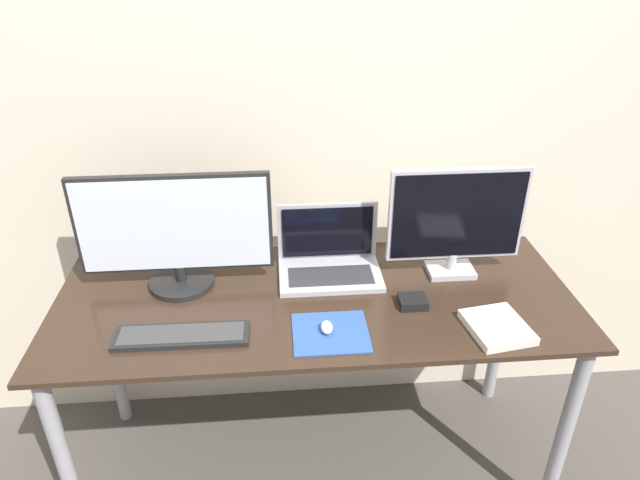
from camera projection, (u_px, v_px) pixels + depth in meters
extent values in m
cube|color=beige|center=(306.00, 120.00, 2.01)|extent=(7.00, 0.05, 2.50)
cube|color=#332319|center=(316.00, 299.00, 1.89)|extent=(1.71, 0.69, 0.02)
cylinder|color=#99999E|center=(66.00, 468.00, 1.76)|extent=(0.05, 0.05, 0.76)
cylinder|color=#99999E|center=(564.00, 435.00, 1.88)|extent=(0.05, 0.05, 0.76)
cylinder|color=#99999E|center=(111.00, 347.00, 2.27)|extent=(0.05, 0.05, 0.76)
cylinder|color=#99999E|center=(501.00, 326.00, 2.39)|extent=(0.05, 0.05, 0.76)
cylinder|color=black|center=(182.00, 282.00, 1.94)|extent=(0.22, 0.22, 0.02)
cylinder|color=black|center=(181.00, 273.00, 1.92)|extent=(0.04, 0.04, 0.05)
cube|color=black|center=(174.00, 224.00, 1.83)|extent=(0.63, 0.02, 0.34)
cube|color=silver|center=(174.00, 226.00, 1.82)|extent=(0.61, 0.01, 0.32)
cube|color=#B2B2B7|center=(450.00, 270.00, 2.01)|extent=(0.16, 0.11, 0.02)
cylinder|color=#B2B2B7|center=(451.00, 261.00, 1.99)|extent=(0.04, 0.04, 0.06)
cube|color=#B2B2B7|center=(457.00, 214.00, 1.90)|extent=(0.46, 0.02, 0.33)
cube|color=black|center=(458.00, 216.00, 1.89)|extent=(0.44, 0.01, 0.30)
cube|color=#ADADB2|center=(330.00, 276.00, 1.98)|extent=(0.35, 0.22, 0.02)
cube|color=#2D2D33|center=(331.00, 276.00, 1.96)|extent=(0.29, 0.12, 0.00)
cube|color=#ADADB2|center=(327.00, 231.00, 2.02)|extent=(0.35, 0.01, 0.21)
cube|color=black|center=(328.00, 232.00, 2.01)|extent=(0.32, 0.00, 0.19)
cube|color=black|center=(182.00, 336.00, 1.69)|extent=(0.40, 0.12, 0.02)
cube|color=#383838|center=(182.00, 333.00, 1.69)|extent=(0.37, 0.09, 0.00)
cube|color=#2D519E|center=(331.00, 333.00, 1.71)|extent=(0.23, 0.20, 0.00)
ellipsoid|color=silver|center=(327.00, 327.00, 1.71)|extent=(0.04, 0.06, 0.03)
cube|color=silver|center=(497.00, 327.00, 1.72)|extent=(0.20, 0.22, 0.03)
cube|color=white|center=(497.00, 327.00, 1.72)|extent=(0.19, 0.21, 0.02)
cube|color=black|center=(413.00, 302.00, 1.83)|extent=(0.09, 0.08, 0.03)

